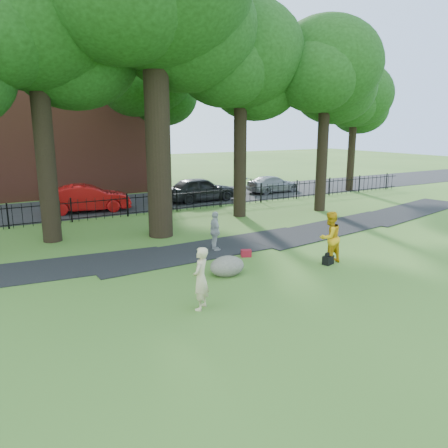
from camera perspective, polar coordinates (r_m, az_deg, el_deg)
ground at (r=14.38m, az=2.29°, el=-7.56°), size 120.00×120.00×0.00m
footpath at (r=18.06m, az=-1.59°, el=-3.26°), size 36.07×3.85×0.03m
street at (r=28.77m, az=-14.87°, el=2.39°), size 80.00×7.00×0.02m
iron_fence at (r=24.88m, az=-12.52°, el=2.33°), size 44.00×0.04×1.20m
brick_building at (r=35.56m, az=-25.35°, el=13.25°), size 18.00×8.00×12.00m
tree_row at (r=21.48m, az=-9.06°, el=21.12°), size 26.82×7.96×12.42m
woman at (r=12.09m, az=-3.06°, el=-7.13°), size 0.76×0.75×1.78m
man at (r=16.50m, az=13.64°, el=-1.72°), size 0.99×0.79×1.93m
pedestrian at (r=17.60m, az=-1.16°, el=-0.95°), size 0.55×1.01×1.63m
boulder at (r=14.92m, az=0.41°, el=-5.33°), size 1.40×1.17×0.71m
backpack at (r=16.51m, az=13.44°, el=-4.60°), size 0.49×0.39×0.32m
red_bag at (r=17.00m, az=2.91°, el=-3.84°), size 0.46×0.39×0.27m
red_sedan at (r=26.78m, az=-17.44°, el=3.22°), size 5.07×2.42×1.60m
grey_car at (r=29.22m, az=-3.11°, el=4.57°), size 4.78×1.96×1.62m
silver_car at (r=33.29m, az=6.38°, el=5.19°), size 4.36×2.03×1.23m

